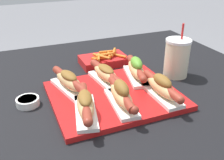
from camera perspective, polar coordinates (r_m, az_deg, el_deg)
patio_table at (r=1.19m, az=-1.95°, el=-17.01°), size 1.33×1.07×0.73m
serving_tray at (r=0.89m, az=0.49°, el=-3.34°), size 0.42×0.35×0.02m
hot_dog_0 at (r=0.77m, az=-5.82°, el=-5.30°), size 0.10×0.22×0.07m
hot_dog_1 at (r=0.81m, az=2.33°, el=-3.19°), size 0.08×0.22×0.08m
hot_dog_2 at (r=0.87m, az=10.77°, el=-1.54°), size 0.06×0.22×0.08m
hot_dog_3 at (r=0.91m, az=-9.35°, el=-0.28°), size 0.10×0.22×0.07m
hot_dog_4 at (r=0.95m, az=-1.33°, el=1.26°), size 0.08×0.22×0.06m
hot_dog_5 at (r=0.98m, az=5.29°, el=2.38°), size 0.10×0.22×0.08m
sauce_bowl at (r=0.89m, az=-17.86°, el=-4.44°), size 0.07×0.07×0.02m
drink_cup at (r=1.05m, az=13.93°, el=4.71°), size 0.10×0.10×0.21m
fries_basket at (r=1.15m, az=-1.76°, el=4.41°), size 0.20×0.14×0.06m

